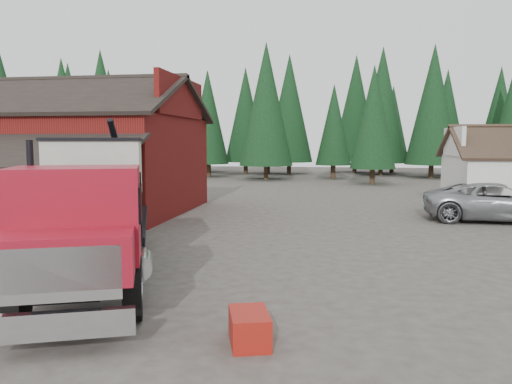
# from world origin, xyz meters

# --- Properties ---
(ground) EXTENTS (120.00, 120.00, 0.00)m
(ground) POSITION_xyz_m (0.00, 0.00, 0.00)
(ground) COLOR #403932
(ground) RESTS_ON ground
(red_barn) EXTENTS (12.80, 13.63, 7.18)m
(red_barn) POSITION_xyz_m (-11.00, 9.90, 2.69)
(red_barn) COLOR maroon
(red_barn) RESTS_ON ground
(conifer_backdrop) EXTENTS (76.00, 16.00, 16.00)m
(conifer_backdrop) POSITION_xyz_m (0.00, 42.00, 0.00)
(conifer_backdrop) COLOR black
(conifer_backdrop) RESTS_ON ground
(near_pine_a) EXTENTS (4.40, 4.40, 11.40)m
(near_pine_a) POSITION_xyz_m (-22.00, 28.00, 6.39)
(near_pine_a) COLOR #382619
(near_pine_a) RESTS_ON ground
(near_pine_b) EXTENTS (3.96, 3.96, 10.40)m
(near_pine_b) POSITION_xyz_m (6.00, 30.00, 5.89)
(near_pine_b) COLOR #382619
(near_pine_b) RESTS_ON ground
(near_pine_d) EXTENTS (5.28, 5.28, 13.40)m
(near_pine_d) POSITION_xyz_m (-4.00, 34.00, 7.39)
(near_pine_d) COLOR #382619
(near_pine_d) RESTS_ON ground
(feed_truck) EXTENTS (5.99, 10.15, 4.46)m
(feed_truck) POSITION_xyz_m (-3.50, -2.53, 2.08)
(feed_truck) COLOR black
(feed_truck) RESTS_ON ground
(silver_car) EXTENTS (6.75, 3.45, 1.83)m
(silver_car) POSITION_xyz_m (10.38, 10.00, 0.91)
(silver_car) COLOR #929699
(silver_car) RESTS_ON ground
(equip_box) EXTENTS (0.98, 1.25, 0.60)m
(equip_box) POSITION_xyz_m (1.35, -6.00, 0.30)
(equip_box) COLOR maroon
(equip_box) RESTS_ON ground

